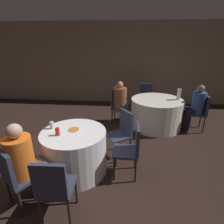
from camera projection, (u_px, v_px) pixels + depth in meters
name	position (u px, v px, depth m)	size (l,w,h in m)	color
ground_plane	(77.00, 176.00, 2.93)	(16.00, 16.00, 0.00)	black
wall_back	(106.00, 64.00, 6.24)	(16.00, 0.06, 2.80)	gray
table_near	(75.00, 152.00, 2.94)	(1.05, 1.05, 0.75)	white
table_far	(156.00, 113.00, 4.58)	(1.32, 1.32, 0.75)	white
chair_near_east	(132.00, 146.00, 2.77)	(0.42, 0.41, 0.91)	#2D3347
chair_near_northeast	(122.00, 130.00, 3.31)	(0.56, 0.56, 0.91)	#2D3347
chair_near_southwest	(15.00, 173.00, 2.19)	(0.56, 0.56, 0.91)	#2D3347
chair_near_south	(54.00, 186.00, 2.00)	(0.41, 0.42, 0.91)	#2D3347
chair_far_east	(201.00, 110.00, 4.31)	(0.45, 0.45, 0.91)	#2D3347
chair_far_north	(146.00, 95.00, 5.52)	(0.46, 0.46, 0.91)	#2D3347
chair_far_west	(116.00, 104.00, 4.75)	(0.46, 0.46, 0.91)	#2D3347
person_orange_shirt	(27.00, 163.00, 2.29)	(0.45, 0.48, 1.20)	#4C4238
person_blue_shirt	(194.00, 108.00, 4.33)	(0.49, 0.33, 1.17)	black
person_floral_shirt	(122.00, 102.00, 4.70)	(0.52, 0.40, 1.17)	#33384C
pizza_plate_near	(74.00, 130.00, 2.86)	(0.21, 0.21, 0.02)	white
soda_can_silver	(52.00, 125.00, 2.89)	(0.07, 0.07, 0.12)	silver
soda_can_red	(57.00, 132.00, 2.67)	(0.07, 0.07, 0.12)	red
bottle_far	(179.00, 94.00, 4.37)	(0.09, 0.09, 0.28)	silver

